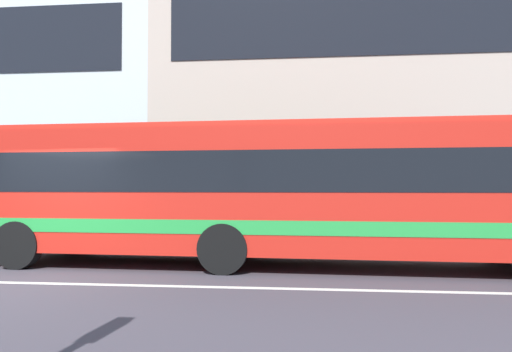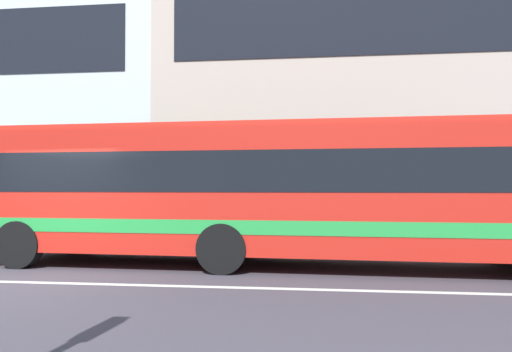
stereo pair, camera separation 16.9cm
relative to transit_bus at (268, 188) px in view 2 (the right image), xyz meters
name	(u,v)px [view 2 (the right image)]	position (x,y,z in m)	size (l,w,h in m)	color
ground_plane	(20,282)	(-4.27, -2.33, -1.68)	(160.00, 160.00, 0.00)	#443F48
lane_centre_line	(20,282)	(-4.27, -2.33, -1.68)	(60.00, 0.16, 0.01)	silver
hedge_row_far	(88,226)	(-5.94, 3.65, -1.17)	(15.74, 1.10, 1.02)	#1E4A22
apartment_block_right	(425,81)	(6.09, 12.12, 4.88)	(22.05, 11.35, 13.12)	#BAA899
transit_bus	(268,188)	(0.00, 0.00, 0.00)	(12.43, 3.02, 3.04)	red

